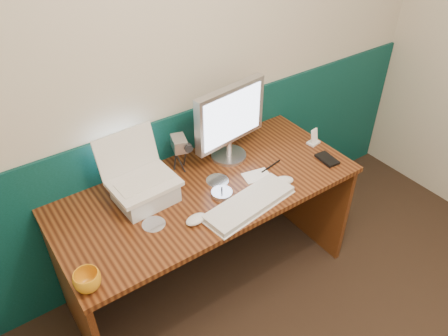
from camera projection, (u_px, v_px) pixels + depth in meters
back_wall at (188, 67)px, 2.27m from camera, size 3.50×0.04×2.50m
wainscot at (195, 180)px, 2.72m from camera, size 3.48×0.02×1.00m
desk at (209, 238)px, 2.50m from camera, size 1.60×0.70×0.75m
laptop_riser at (145, 193)px, 2.16m from camera, size 0.29×0.25×0.09m
laptop at (141, 164)px, 2.05m from camera, size 0.33×0.26×0.26m
monitor at (229, 122)px, 2.35m from camera, size 0.47×0.19×0.46m
keyboard at (249, 204)px, 2.15m from camera, size 0.51×0.23×0.03m
mouse_right at (283, 181)px, 2.28m from camera, size 0.13×0.10×0.04m
mouse_left at (196, 219)px, 2.05m from camera, size 0.11×0.07×0.04m
mug at (87, 281)px, 1.74m from camera, size 0.14×0.14×0.09m
camcorder at (180, 156)px, 2.34m from camera, size 0.11×0.13×0.18m
cd_spindle at (222, 193)px, 2.22m from camera, size 0.11×0.11×0.02m
cd_loose_a at (154, 224)px, 2.05m from camera, size 0.11×0.11×0.00m
cd_loose_b at (217, 180)px, 2.32m from camera, size 0.12×0.12×0.00m
pen at (271, 166)px, 2.41m from camera, size 0.16×0.04×0.01m
papers at (257, 176)px, 2.35m from camera, size 0.16×0.12×0.00m
dock at (313, 143)px, 2.59m from camera, size 0.08×0.06×0.01m
music_player at (314, 136)px, 2.56m from camera, size 0.05×0.03×0.08m
pda at (327, 159)px, 2.46m from camera, size 0.09×0.14×0.02m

